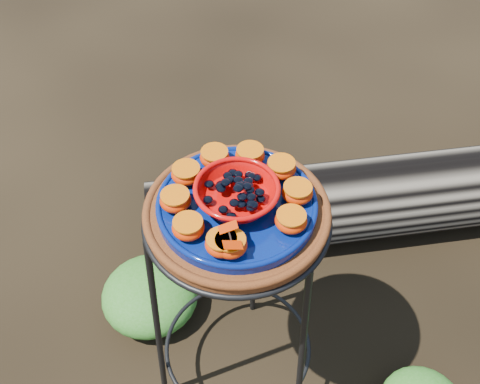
% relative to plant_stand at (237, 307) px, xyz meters
% --- Properties ---
extents(ground, '(60.00, 60.00, 0.00)m').
position_rel_plant_stand_xyz_m(ground, '(0.00, 0.00, -0.35)').
color(ground, black).
extents(plant_stand, '(0.44, 0.44, 0.70)m').
position_rel_plant_stand_xyz_m(plant_stand, '(0.00, 0.00, 0.00)').
color(plant_stand, black).
rests_on(plant_stand, ground).
extents(terracotta_saucer, '(0.39, 0.39, 0.03)m').
position_rel_plant_stand_xyz_m(terracotta_saucer, '(0.00, 0.00, 0.37)').
color(terracotta_saucer, '#411C0B').
rests_on(terracotta_saucer, plant_stand).
extents(cobalt_plate, '(0.33, 0.33, 0.02)m').
position_rel_plant_stand_xyz_m(cobalt_plate, '(0.00, 0.00, 0.39)').
color(cobalt_plate, '#091155').
rests_on(cobalt_plate, terracotta_saucer).
extents(red_bowl, '(0.17, 0.17, 0.05)m').
position_rel_plant_stand_xyz_m(red_bowl, '(0.00, 0.00, 0.43)').
color(red_bowl, '#C40806').
rests_on(red_bowl, cobalt_plate).
extents(glass_gems, '(0.13, 0.13, 0.02)m').
position_rel_plant_stand_xyz_m(glass_gems, '(0.00, 0.00, 0.46)').
color(glass_gems, black).
rests_on(glass_gems, red_bowl).
extents(orange_half_0, '(0.06, 0.06, 0.04)m').
position_rel_plant_stand_xyz_m(orange_half_0, '(0.02, -0.12, 0.42)').
color(orange_half_0, '#B80304').
rests_on(orange_half_0, cobalt_plate).
extents(orange_half_1, '(0.06, 0.06, 0.04)m').
position_rel_plant_stand_xyz_m(orange_half_1, '(0.12, -0.04, 0.42)').
color(orange_half_1, '#B80304').
rests_on(orange_half_1, cobalt_plate).
extents(orange_half_2, '(0.06, 0.06, 0.04)m').
position_rel_plant_stand_xyz_m(orange_half_2, '(0.12, 0.04, 0.42)').
color(orange_half_2, '#B80304').
rests_on(orange_half_2, cobalt_plate).
extents(orange_half_3, '(0.06, 0.06, 0.04)m').
position_rel_plant_stand_xyz_m(orange_half_3, '(0.07, 0.10, 0.42)').
color(orange_half_3, '#B80304').
rests_on(orange_half_3, cobalt_plate).
extents(orange_half_4, '(0.06, 0.06, 0.04)m').
position_rel_plant_stand_xyz_m(orange_half_4, '(0.00, 0.12, 0.42)').
color(orange_half_4, '#B80304').
rests_on(orange_half_4, cobalt_plate).
extents(orange_half_5, '(0.06, 0.06, 0.04)m').
position_rel_plant_stand_xyz_m(orange_half_5, '(-0.07, 0.10, 0.42)').
color(orange_half_5, '#B80304').
rests_on(orange_half_5, cobalt_plate).
extents(orange_half_6, '(0.06, 0.06, 0.04)m').
position_rel_plant_stand_xyz_m(orange_half_6, '(-0.12, 0.04, 0.42)').
color(orange_half_6, '#B80304').
rests_on(orange_half_6, cobalt_plate).
extents(orange_half_7, '(0.06, 0.06, 0.04)m').
position_rel_plant_stand_xyz_m(orange_half_7, '(-0.12, -0.04, 0.42)').
color(orange_half_7, '#B80304').
rests_on(orange_half_7, cobalt_plate).
extents(orange_half_8, '(0.06, 0.06, 0.04)m').
position_rel_plant_stand_xyz_m(orange_half_8, '(-0.07, -0.10, 0.42)').
color(orange_half_8, '#B80304').
rests_on(orange_half_8, cobalt_plate).
extents(orange_half_9, '(0.06, 0.06, 0.04)m').
position_rel_plant_stand_xyz_m(orange_half_9, '(-0.00, -0.12, 0.42)').
color(orange_half_9, '#B80304').
rests_on(orange_half_9, cobalt_plate).
extents(butterfly, '(0.09, 0.08, 0.01)m').
position_rel_plant_stand_xyz_m(butterfly, '(0.02, -0.12, 0.45)').
color(butterfly, '#C02600').
rests_on(butterfly, orange_half_0).
extents(driftwood_log, '(1.54, 0.90, 0.28)m').
position_rel_plant_stand_xyz_m(driftwood_log, '(0.32, 0.64, -0.21)').
color(driftwood_log, black).
rests_on(driftwood_log, ground).
extents(foliage_left, '(0.30, 0.30, 0.15)m').
position_rel_plant_stand_xyz_m(foliage_left, '(-0.32, 0.15, -0.27)').
color(foliage_left, '#256815').
rests_on(foliage_left, ground).
extents(foliage_back, '(0.35, 0.35, 0.18)m').
position_rel_plant_stand_xyz_m(foliage_back, '(-0.18, 0.52, -0.26)').
color(foliage_back, '#256815').
rests_on(foliage_back, ground).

